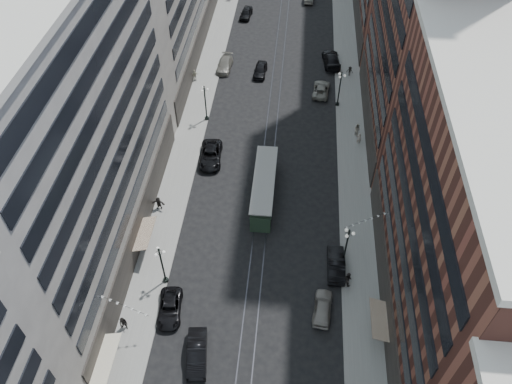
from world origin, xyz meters
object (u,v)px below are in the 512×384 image
(car_13, at_px, (260,70))
(pedestrian_extra_0, at_px, (357,129))
(car_2, at_px, (170,308))
(car_11, at_px, (321,89))
(pedestrian_2, at_px, (124,324))
(pedestrian_8, at_px, (359,138))
(car_10, at_px, (336,264))
(car_7, at_px, (211,155))
(car_9, at_px, (246,13))
(pedestrian_9, at_px, (350,71))
(lamppost_sw_mid, at_px, (205,102))
(pedestrian_7, at_px, (348,279))
(car_8, at_px, (225,65))
(streetcar, at_px, (264,188))
(lamppost_se_far, at_px, (346,246))
(pedestrian_6, at_px, (195,75))
(lamppost_sw_far, at_px, (162,264))
(car_12, at_px, (331,59))
(pedestrian_5, at_px, (159,203))
(car_4, at_px, (323,307))
(lamppost_se_mid, at_px, (340,88))
(car_5, at_px, (197,353))

(car_13, distance_m, pedestrian_extra_0, 19.74)
(car_2, xyz_separation_m, car_11, (14.80, 38.37, 0.03))
(pedestrian_2, height_order, car_13, pedestrian_2)
(pedestrian_8, bearing_deg, car_10, 75.80)
(car_7, bearing_deg, car_10, -48.73)
(pedestrian_2, relative_size, car_9, 0.40)
(pedestrian_9, height_order, pedestrian_extra_0, pedestrian_extra_0)
(lamppost_sw_mid, height_order, pedestrian_2, lamppost_sw_mid)
(pedestrian_7, bearing_deg, car_9, -29.19)
(pedestrian_8, relative_size, pedestrian_9, 1.10)
(car_8, bearing_deg, pedestrian_2, -91.34)
(pedestrian_9, distance_m, pedestrian_extra_0, 14.35)
(streetcar, distance_m, car_10, 12.85)
(lamppost_sw_mid, height_order, car_8, lamppost_sw_mid)
(car_13, bearing_deg, pedestrian_7, -68.46)
(lamppost_se_far, xyz_separation_m, pedestrian_extra_0, (2.42, 21.44, -2.00))
(pedestrian_6, distance_m, pedestrian_8, 27.40)
(lamppost_se_far, bearing_deg, pedestrian_7, -82.94)
(pedestrian_6, xyz_separation_m, pedestrian_7, (22.03, -35.01, 0.05))
(lamppost_sw_far, xyz_separation_m, car_12, (17.60, 43.00, -2.21))
(car_13, height_order, pedestrian_5, pedestrian_5)
(streetcar, height_order, car_4, streetcar)
(car_4, distance_m, pedestrian_2, 19.29)
(car_11, bearing_deg, lamppost_sw_mid, 31.67)
(lamppost_se_mid, relative_size, car_9, 1.21)
(car_4, distance_m, pedestrian_5, 22.50)
(pedestrian_2, xyz_separation_m, pedestrian_7, (21.47, 7.03, 0.03))
(lamppost_se_far, height_order, pedestrian_7, lamppost_se_far)
(car_12, height_order, pedestrian_8, pedestrian_8)
(car_10, bearing_deg, car_4, 74.43)
(lamppost_se_far, bearing_deg, pedestrian_9, 86.80)
(car_10, distance_m, pedestrian_extra_0, 22.42)
(lamppost_sw_mid, bearing_deg, pedestrian_extra_0, -4.29)
(car_2, xyz_separation_m, pedestrian_6, (-4.50, 39.83, 0.36))
(car_5, relative_size, pedestrian_8, 2.95)
(pedestrian_5, distance_m, pedestrian_9, 37.92)
(car_7, bearing_deg, car_5, -87.88)
(car_8, bearing_deg, streetcar, -69.74)
(car_13, distance_m, pedestrian_9, 13.88)
(lamppost_sw_mid, height_order, pedestrian_5, lamppost_sw_mid)
(lamppost_se_mid, xyz_separation_m, car_13, (-11.86, 7.07, -2.32))
(car_5, xyz_separation_m, pedestrian_7, (14.03, 9.23, 0.26))
(car_10, xyz_separation_m, car_13, (-11.06, 35.82, -0.05))
(pedestrian_2, relative_size, pedestrian_9, 1.17)
(streetcar, height_order, pedestrian_8, streetcar)
(pedestrian_5, relative_size, pedestrian_8, 1.04)
(car_13, relative_size, pedestrian_8, 2.70)
(lamppost_se_mid, relative_size, car_12, 0.90)
(car_7, height_order, pedestrian_5, pedestrian_5)
(car_7, distance_m, pedestrian_9, 27.95)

